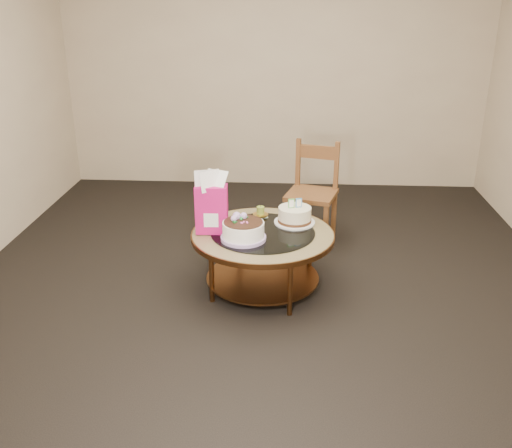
# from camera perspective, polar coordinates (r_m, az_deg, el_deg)

# --- Properties ---
(ground) EXTENTS (5.00, 5.00, 0.00)m
(ground) POSITION_cam_1_polar(r_m,az_deg,el_deg) (4.24, 0.66, -6.50)
(ground) COLOR black
(ground) RESTS_ON ground
(room_walls) EXTENTS (4.52, 5.02, 2.61)m
(room_walls) POSITION_cam_1_polar(r_m,az_deg,el_deg) (3.74, 0.77, 14.65)
(room_walls) COLOR #C5B395
(room_walls) RESTS_ON ground
(coffee_table) EXTENTS (1.02, 1.02, 0.46)m
(coffee_table) POSITION_cam_1_polar(r_m,az_deg,el_deg) (4.07, 0.68, -1.83)
(coffee_table) COLOR brown
(coffee_table) RESTS_ON ground
(decorated_cake) EXTENTS (0.31, 0.31, 0.18)m
(decorated_cake) POSITION_cam_1_polar(r_m,az_deg,el_deg) (3.89, -1.29, -0.74)
(decorated_cake) COLOR #B695D3
(decorated_cake) RESTS_ON coffee_table
(cream_cake) EXTENTS (0.30, 0.30, 0.19)m
(cream_cake) POSITION_cam_1_polar(r_m,az_deg,el_deg) (4.18, 3.89, 0.86)
(cream_cake) COLOR white
(cream_cake) RESTS_ON coffee_table
(gift_bag) EXTENTS (0.23, 0.17, 0.44)m
(gift_bag) POSITION_cam_1_polar(r_m,az_deg,el_deg) (3.97, -4.48, 2.15)
(gift_bag) COLOR #C91263
(gift_bag) RESTS_ON coffee_table
(pillar_candle) EXTENTS (0.12, 0.12, 0.09)m
(pillar_candle) POSITION_cam_1_polar(r_m,az_deg,el_deg) (4.30, 0.45, 1.12)
(pillar_candle) COLOR #D1BE56
(pillar_candle) RESTS_ON coffee_table
(dining_chair) EXTENTS (0.49, 0.49, 0.86)m
(dining_chair) POSITION_cam_1_polar(r_m,az_deg,el_deg) (4.92, 5.67, 3.19)
(dining_chair) COLOR brown
(dining_chair) RESTS_ON ground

